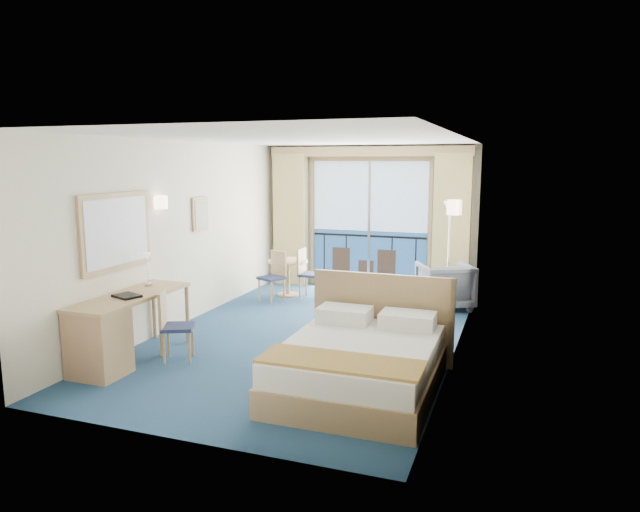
{
  "coord_description": "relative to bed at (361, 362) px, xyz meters",
  "views": [
    {
      "loc": [
        2.72,
        -7.21,
        2.4
      ],
      "look_at": [
        0.08,
        0.2,
        1.09
      ],
      "focal_mm": 32.0,
      "sensor_mm": 36.0,
      "label": 1
    }
  ],
  "objects": [
    {
      "name": "desk",
      "position": [
        -2.89,
        -0.48,
        0.15
      ],
      "size": [
        0.59,
        1.72,
        0.81
      ],
      "color": "tan",
      "rests_on": "ground"
    },
    {
      "name": "table_chair_a",
      "position": [
        -2.02,
        3.7,
        0.19
      ],
      "size": [
        0.39,
        0.38,
        0.87
      ],
      "rotation": [
        0.0,
        0.0,
        1.56
      ],
      "color": "#212A4E",
      "rests_on": "ground"
    },
    {
      "name": "desk_lamp",
      "position": [
        -3.0,
        0.5,
        0.81
      ],
      "size": [
        0.11,
        0.11,
        0.41
      ],
      "color": "silver",
      "rests_on": "desk"
    },
    {
      "name": "sconce_left",
      "position": [
        -3.14,
        1.04,
        1.55
      ],
      "size": [
        0.18,
        0.18,
        0.18
      ],
      "primitive_type": "cylinder",
      "color": "beige",
      "rests_on": "room_walls"
    },
    {
      "name": "phone",
      "position": [
        0.58,
        1.36,
        0.26
      ],
      "size": [
        0.24,
        0.21,
        0.09
      ],
      "primitive_type": "cube",
      "rotation": [
        0.0,
        0.0,
        -0.34
      ],
      "color": "silver",
      "rests_on": "nightstand"
    },
    {
      "name": "nightstand",
      "position": [
        0.59,
        1.36,
        -0.04
      ],
      "size": [
        0.4,
        0.38,
        0.52
      ],
      "primitive_type": "cube",
      "color": "tan",
      "rests_on": "ground"
    },
    {
      "name": "mirror",
      "position": [
        -3.17,
        0.14,
        1.25
      ],
      "size": [
        0.05,
        1.25,
        0.95
      ],
      "color": "tan",
      "rests_on": "room_walls"
    },
    {
      "name": "bed",
      "position": [
        0.0,
        0.0,
        0.0
      ],
      "size": [
        1.72,
        2.04,
        1.08
      ],
      "color": "tan",
      "rests_on": "ground"
    },
    {
      "name": "floor",
      "position": [
        -1.2,
        1.64,
        -0.3
      ],
      "size": [
        6.5,
        6.5,
        0.0
      ],
      "primitive_type": "plane",
      "color": "navy",
      "rests_on": "ground"
    },
    {
      "name": "sconce_right",
      "position": [
        0.74,
        1.49,
        1.55
      ],
      "size": [
        0.18,
        0.18,
        0.18
      ],
      "primitive_type": "cylinder",
      "color": "beige",
      "rests_on": "room_walls"
    },
    {
      "name": "room_walls",
      "position": [
        -1.2,
        1.64,
        1.48
      ],
      "size": [
        4.04,
        6.54,
        2.72
      ],
      "color": "beige",
      "rests_on": "ground"
    },
    {
      "name": "desk_chair",
      "position": [
        -2.41,
        0.11,
        0.18
      ],
      "size": [
        0.5,
        0.49,
        0.86
      ],
      "rotation": [
        0.0,
        0.0,
        2.0
      ],
      "color": "#212A4E",
      "rests_on": "ground"
    },
    {
      "name": "armchair",
      "position": [
        0.39,
        3.78,
        0.08
      ],
      "size": [
        1.09,
        1.1,
        0.76
      ],
      "primitive_type": "imported",
      "rotation": [
        0.0,
        0.0,
        3.61
      ],
      "color": "#4D515D",
      "rests_on": "ground"
    },
    {
      "name": "balcony_door",
      "position": [
        -1.2,
        4.86,
        0.84
      ],
      "size": [
        2.36,
        0.03,
        2.52
      ],
      "color": "navy",
      "rests_on": "room_walls"
    },
    {
      "name": "wall_print",
      "position": [
        -3.17,
        2.09,
        1.3
      ],
      "size": [
        0.04,
        0.42,
        0.52
      ],
      "color": "tan",
      "rests_on": "room_walls"
    },
    {
      "name": "round_table",
      "position": [
        -2.4,
        3.73,
        0.19
      ],
      "size": [
        0.72,
        0.72,
        0.65
      ],
      "color": "tan",
      "rests_on": "ground"
    },
    {
      "name": "table_chair_b",
      "position": [
        -2.46,
        3.28,
        0.19
      ],
      "size": [
        0.49,
        0.49,
        0.87
      ],
      "rotation": [
        0.0,
        0.0,
        -0.4
      ],
      "color": "#212A4E",
      "rests_on": "ground"
    },
    {
      "name": "curtain_right",
      "position": [
        0.35,
        4.71,
        0.97
      ],
      "size": [
        0.65,
        0.22,
        2.55
      ],
      "primitive_type": "cube",
      "color": "#CFBE72",
      "rests_on": "room_walls"
    },
    {
      "name": "folder",
      "position": [
        -2.85,
        -0.13,
        0.52
      ],
      "size": [
        0.37,
        0.33,
        0.03
      ],
      "primitive_type": "cube",
      "rotation": [
        0.0,
        0.0,
        -0.35
      ],
      "color": "black",
      "rests_on": "desk"
    },
    {
      "name": "curtain_left",
      "position": [
        -2.75,
        4.71,
        0.97
      ],
      "size": [
        0.65,
        0.22,
        2.55
      ],
      "primitive_type": "cube",
      "color": "#CFBE72",
      "rests_on": "room_walls"
    },
    {
      "name": "pelmet",
      "position": [
        -1.2,
        4.74,
        2.28
      ],
      "size": [
        3.8,
        0.25,
        0.18
      ],
      "primitive_type": "cube",
      "color": "tan",
      "rests_on": "room_walls"
    },
    {
      "name": "floor_lamp",
      "position": [
        0.41,
        3.92,
        1.03
      ],
      "size": [
        0.24,
        0.24,
        1.76
      ],
      "color": "silver",
      "rests_on": "ground"
    }
  ]
}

